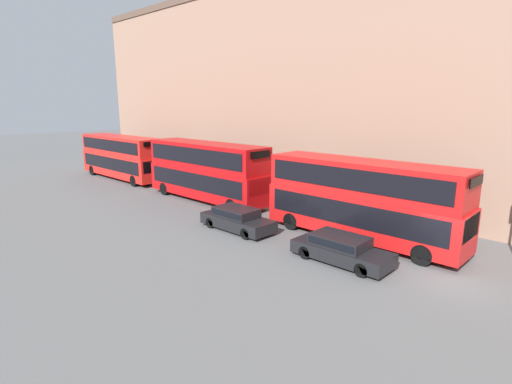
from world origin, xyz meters
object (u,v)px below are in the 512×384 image
(bus_leading, at_px, (362,197))
(pedestrian, at_px, (374,212))
(bus_second_in_queue, at_px, (206,169))
(bus_third_in_queue, at_px, (122,155))
(car_hatchback, at_px, (237,218))
(car_dark_sedan, at_px, (341,248))

(bus_leading, distance_m, pedestrian, 3.44)
(bus_second_in_queue, relative_size, bus_third_in_queue, 0.98)
(car_hatchback, height_order, pedestrian, pedestrian)
(bus_third_in_queue, height_order, car_dark_sedan, bus_third_in_queue)
(bus_leading, bearing_deg, bus_third_in_queue, 90.00)
(bus_second_in_queue, relative_size, car_dark_sedan, 2.39)
(pedestrian, bearing_deg, bus_second_in_queue, 103.76)
(bus_leading, xyz_separation_m, bus_second_in_queue, (0.00, 12.91, 0.03))
(bus_leading, xyz_separation_m, car_dark_sedan, (-3.40, -0.94, -1.70))
(car_dark_sedan, bearing_deg, bus_leading, 15.43)
(car_dark_sedan, xyz_separation_m, car_hatchback, (0.00, 6.98, 0.02))
(bus_leading, distance_m, bus_third_in_queue, 25.80)
(bus_leading, distance_m, car_dark_sedan, 3.91)
(bus_leading, height_order, car_dark_sedan, bus_leading)
(bus_leading, relative_size, pedestrian, 5.96)
(car_dark_sedan, height_order, pedestrian, pedestrian)
(car_hatchback, bearing_deg, bus_leading, -60.63)
(bus_second_in_queue, bearing_deg, car_hatchback, -116.34)
(bus_leading, bearing_deg, pedestrian, 14.20)
(bus_third_in_queue, distance_m, car_hatchback, 20.11)
(car_hatchback, distance_m, pedestrian, 8.28)
(bus_second_in_queue, height_order, car_dark_sedan, bus_second_in_queue)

